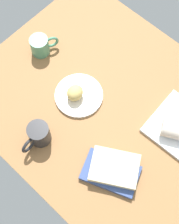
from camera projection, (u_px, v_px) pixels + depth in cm
name	position (u px, v px, depth cm)	size (l,w,h in cm)	color
dining_table	(106.00, 106.00, 140.68)	(110.00, 90.00, 4.00)	olive
round_plate	(79.00, 96.00, 139.54)	(20.27, 20.27, 1.40)	silver
scone_pastry	(75.00, 93.00, 135.81)	(7.31, 6.44, 6.19)	tan
breakfast_wrap	(177.00, 131.00, 128.86)	(6.67, 6.67, 11.75)	beige
book_stack	(113.00, 170.00, 125.21)	(24.42, 22.11, 5.35)	#33477F
coffee_mug	(41.00, 45.00, 144.89)	(8.47, 12.13, 8.71)	#4C8C6B
second_mug	(38.00, 134.00, 128.12)	(8.48, 13.75, 9.99)	#262628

